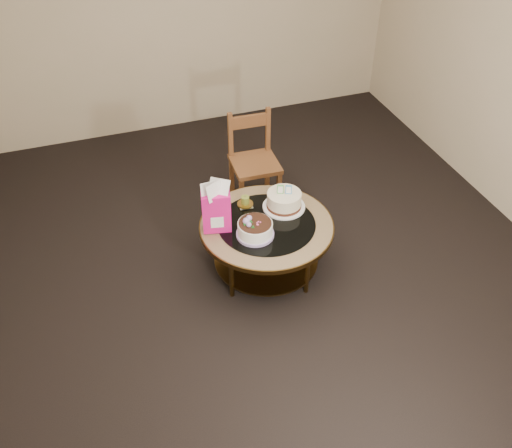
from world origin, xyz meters
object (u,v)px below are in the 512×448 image
object	(u,v)px
coffee_table	(266,232)
decorated_cake	(255,230)
cream_cake	(284,201)
dining_chair	(254,161)
gift_bag	(216,207)

from	to	relation	value
coffee_table	decorated_cake	world-z (taller)	decorated_cake
cream_cake	dining_chair	distance (m)	0.74
cream_cake	gift_bag	size ratio (longest dim) A/B	0.80
decorated_cake	gift_bag	distance (m)	0.33
dining_chair	gift_bag	bearing A→B (deg)	-122.45
gift_bag	dining_chair	world-z (taller)	gift_bag
coffee_table	dining_chair	distance (m)	0.90
cream_cake	coffee_table	bearing A→B (deg)	-120.12
decorated_cake	dining_chair	distance (m)	1.03
coffee_table	decorated_cake	xyz separation A→B (m)	(-0.13, -0.10, 0.13)
cream_cake	dining_chair	size ratio (longest dim) A/B	0.39
coffee_table	gift_bag	xyz separation A→B (m)	(-0.37, 0.06, 0.28)
gift_bag	dining_chair	xyz separation A→B (m)	(0.57, 0.81, -0.23)
coffee_table	dining_chair	xyz separation A→B (m)	(0.20, 0.88, 0.06)
coffee_table	dining_chair	world-z (taller)	dining_chair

